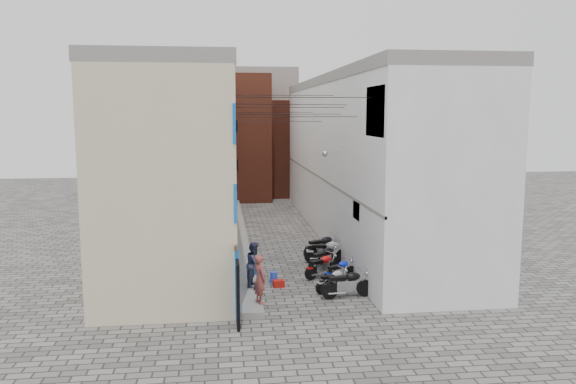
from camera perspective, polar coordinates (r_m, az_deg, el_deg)
name	(u,v)px	position (r m, az deg, el deg)	size (l,w,h in m)	color
ground	(311,317)	(19.69, 2.40, -12.62)	(90.00, 90.00, 0.00)	#4F4C4A
plinth	(238,235)	(31.93, -5.05, -4.36)	(0.90, 26.00, 0.25)	gray
building_left	(184,158)	(31.29, -10.53, 3.39)	(5.10, 27.00, 9.00)	beige
building_right	(361,156)	(32.29, 7.48, 3.60)	(5.94, 26.00, 9.00)	silver
building_far_brick_left	(232,137)	(46.24, -5.70, 5.54)	(6.00, 6.00, 10.00)	brown
building_far_brick_right	(290,148)	(48.65, 0.18, 4.51)	(5.00, 6.00, 8.00)	brown
building_far_concrete	(252,129)	(52.29, -3.65, 6.38)	(8.00, 5.00, 11.00)	gray
far_shopfront	(259,188)	(43.87, -2.93, 0.45)	(2.00, 0.30, 2.40)	black
overhead_wires	(285,109)	(26.01, -0.27, 8.41)	(5.80, 13.02, 1.32)	black
motorcycle_a	(347,282)	(21.59, 6.04, -9.12)	(0.65, 2.06, 1.19)	black
motorcycle_b	(334,279)	(22.28, 4.65, -8.83)	(0.54, 1.70, 0.98)	#AEAEB3
motorcycle_c	(340,270)	(23.53, 5.32, -7.85)	(0.57, 1.80, 1.04)	#0E24D9
motorcycle_d	(323,265)	(24.13, 3.53, -7.36)	(0.60, 1.89, 1.09)	red
motorcycle_e	(325,257)	(25.16, 3.74, -6.60)	(0.66, 2.08, 1.20)	black
motorcycle_f	(327,250)	(26.29, 4.03, -5.91)	(0.68, 2.16, 1.25)	#B1B0B5
motorcycle_g	(323,245)	(27.29, 3.55, -5.40)	(0.67, 2.13, 1.24)	black
person_a	(260,279)	(20.09, -2.90, -8.81)	(0.64, 0.42, 1.75)	#9F4339
person_b	(255,264)	(22.03, -3.42, -7.31)	(0.85, 0.66, 1.74)	#32354C
water_jug_near	(274,278)	(23.35, -1.46, -8.68)	(0.30, 0.30, 0.47)	blue
water_jug_far	(257,275)	(23.79, -3.14, -8.39)	(0.29, 0.29, 0.45)	#215CA5
red_crate	(279,284)	(22.88, -0.96, -9.28)	(0.44, 0.33, 0.28)	#AA130C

